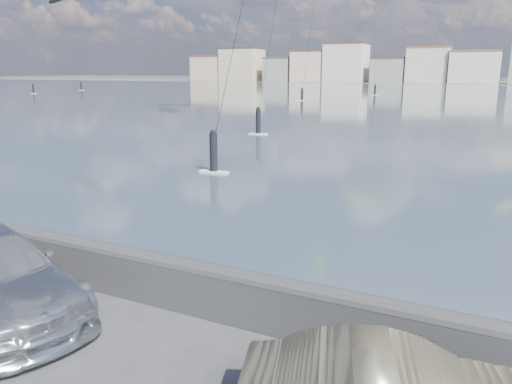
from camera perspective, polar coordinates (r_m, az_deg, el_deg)
ground at (r=8.45m, az=-19.72°, el=-19.94°), size 700.00×700.00×0.00m
bay_water at (r=96.44m, az=23.70°, el=9.92°), size 500.00×177.00×0.00m
far_shore_strip at (r=204.81m, az=25.55°, el=11.18°), size 500.00×60.00×0.00m
seawall at (r=9.95m, az=-8.66°, el=-10.09°), size 400.00×0.36×1.08m
far_buildings at (r=190.74m, az=26.02°, el=12.86°), size 240.79×13.26×14.60m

